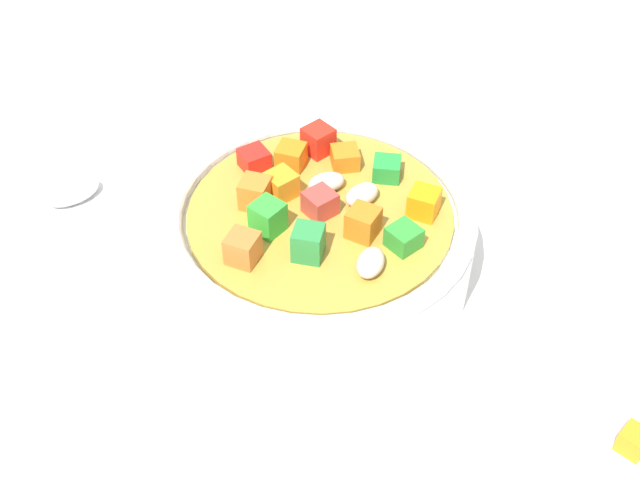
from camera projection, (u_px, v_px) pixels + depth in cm
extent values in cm
cube|color=silver|center=(320.00, 283.00, 50.08)|extent=(140.00, 140.00, 2.00)
cylinder|color=white|center=(320.00, 245.00, 47.86)|extent=(17.39, 17.39, 4.36)
torus|color=white|center=(320.00, 213.00, 46.11)|extent=(17.46, 17.46, 1.11)
cylinder|color=#AC8B34|center=(320.00, 215.00, 46.21)|extent=(14.82, 14.82, 0.40)
cube|color=#238E35|center=(387.00, 169.00, 47.90)|extent=(1.62, 1.62, 1.14)
cube|color=orange|center=(243.00, 248.00, 42.89)|extent=(1.84, 1.84, 1.61)
ellipsoid|color=beige|center=(370.00, 263.00, 42.55)|extent=(2.33, 1.67, 1.04)
ellipsoid|color=beige|center=(324.00, 182.00, 47.14)|extent=(2.36, 2.57, 1.00)
cube|color=orange|center=(291.00, 156.00, 48.54)|extent=(1.73, 1.73, 1.37)
cube|color=#2A823B|center=(310.00, 243.00, 43.04)|extent=(1.61, 1.61, 1.79)
cube|color=#2C8D2D|center=(404.00, 237.00, 43.75)|extent=(2.18, 2.18, 1.22)
cube|color=orange|center=(363.00, 223.00, 44.23)|extent=(1.95, 1.95, 1.65)
cube|color=red|center=(254.00, 159.00, 48.49)|extent=(2.18, 2.18, 1.18)
cube|color=orange|center=(345.00, 158.00, 48.64)|extent=(1.96, 1.96, 1.14)
cube|color=orange|center=(254.00, 198.00, 45.67)|extent=(1.71, 1.71, 1.69)
cube|color=orange|center=(281.00, 184.00, 46.64)|extent=(2.18, 2.18, 1.47)
cube|color=green|center=(268.00, 217.00, 44.46)|extent=(2.10, 2.10, 1.77)
cube|color=orange|center=(424.00, 203.00, 45.49)|extent=(1.85, 1.85, 1.52)
cube|color=red|center=(318.00, 140.00, 49.43)|extent=(2.17, 2.17, 1.64)
ellipsoid|color=beige|center=(362.00, 195.00, 46.37)|extent=(2.57, 2.41, 1.01)
cube|color=#BD3C34|center=(315.00, 202.00, 45.63)|extent=(2.18, 2.18, 1.36)
cylinder|color=silver|center=(241.00, 123.00, 59.50)|extent=(9.70, 9.02, 0.66)
ellipsoid|color=silver|center=(72.00, 192.00, 53.79)|extent=(4.17, 4.09, 1.03)
cylinder|color=white|center=(606.00, 467.00, 37.92)|extent=(12.07, 12.07, 3.77)
torus|color=white|center=(618.00, 442.00, 36.44)|extent=(12.19, 12.19, 0.97)
cube|color=orange|center=(634.00, 441.00, 36.06)|extent=(1.62, 1.62, 1.18)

